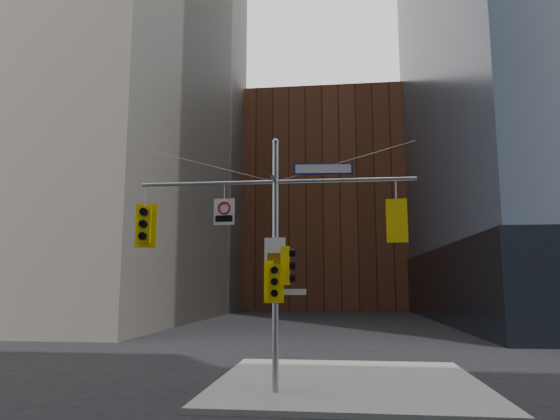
% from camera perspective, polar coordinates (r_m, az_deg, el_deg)
% --- Properties ---
extents(ground, '(160.00, 160.00, 0.00)m').
position_cam_1_polar(ground, '(12.56, -1.80, -22.59)').
color(ground, black).
rests_on(ground, ground).
extents(sidewalk_corner, '(8.00, 8.00, 0.15)m').
position_cam_1_polar(sidewalk_corner, '(16.33, 7.78, -18.96)').
color(sidewalk_corner, gray).
rests_on(sidewalk_corner, ground).
extents(brick_midrise, '(26.00, 20.00, 28.00)m').
position_cam_1_polar(brick_midrise, '(70.92, 5.17, 0.39)').
color(brick_midrise, brown).
rests_on(brick_midrise, ground).
extents(signal_assembly, '(8.00, 0.80, 7.30)m').
position_cam_1_polar(signal_assembly, '(14.22, -0.53, -3.02)').
color(signal_assembly, '#999CA2').
rests_on(signal_assembly, ground).
extents(traffic_light_west_arm, '(0.63, 0.55, 1.33)m').
position_cam_1_polar(traffic_light_west_arm, '(15.26, -15.20, -1.65)').
color(traffic_light_west_arm, yellow).
rests_on(traffic_light_west_arm, ground).
extents(traffic_light_east_arm, '(0.58, 0.50, 1.21)m').
position_cam_1_polar(traffic_light_east_arm, '(14.25, 13.23, -1.25)').
color(traffic_light_east_arm, yellow).
rests_on(traffic_light_east_arm, ground).
extents(traffic_light_pole_side, '(0.42, 0.35, 1.08)m').
position_cam_1_polar(traffic_light_pole_side, '(14.14, 0.79, -6.38)').
color(traffic_light_pole_side, yellow).
rests_on(traffic_light_pole_side, ground).
extents(traffic_light_pole_front, '(0.55, 0.48, 1.16)m').
position_cam_1_polar(traffic_light_pole_front, '(13.89, -0.68, -8.19)').
color(traffic_light_pole_front, yellow).
rests_on(traffic_light_pole_front, ground).
extents(street_sign_blade, '(1.70, 0.16, 0.33)m').
position_cam_1_polar(street_sign_blade, '(14.43, 4.95, 4.72)').
color(street_sign_blade, navy).
rests_on(street_sign_blade, ground).
extents(regulatory_sign_arm, '(0.62, 0.09, 0.77)m').
position_cam_1_polar(regulatory_sign_arm, '(14.56, -6.41, -0.09)').
color(regulatory_sign_arm, silver).
rests_on(regulatory_sign_arm, ground).
extents(regulatory_sign_pole, '(0.60, 0.09, 0.79)m').
position_cam_1_polar(regulatory_sign_pole, '(14.07, -0.59, -4.85)').
color(regulatory_sign_pole, silver).
rests_on(regulatory_sign_pole, ground).
extents(street_blade_ew, '(0.84, 0.10, 0.17)m').
position_cam_1_polar(street_blade_ew, '(14.11, 1.30, -9.34)').
color(street_blade_ew, silver).
rests_on(street_blade_ew, ground).
extents(street_blade_ns, '(0.03, 0.69, 0.14)m').
position_cam_1_polar(street_blade_ns, '(14.61, -0.31, -9.22)').
color(street_blade_ns, '#145926').
rests_on(street_blade_ns, ground).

